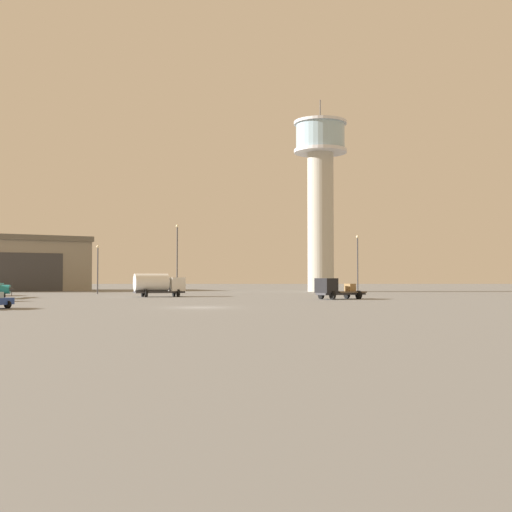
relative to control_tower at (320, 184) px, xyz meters
name	(u,v)px	position (x,y,z in m)	size (l,w,h in m)	color
ground_plane	(199,307)	(-16.73, -61.08, -19.41)	(400.00, 400.00, 0.00)	slate
control_tower	(320,184)	(0.00, 0.00, 0.00)	(9.52, 9.52, 34.68)	#B2AD9E
hangar	(16,264)	(-57.39, 7.73, -14.23)	(30.19, 27.34, 10.31)	gray
truck_flatbed_black	(334,289)	(-2.67, -40.42, -18.21)	(6.27, 4.98, 2.45)	#38383D
truck_fuel_tanker_white	(158,284)	(-24.63, -30.90, -17.73)	(6.92, 4.66, 3.04)	#38383D
light_post_east	(98,264)	(-35.97, -16.75, -14.87)	(0.44, 0.44, 7.48)	#38383D
light_post_north	(177,254)	(-23.35, -20.74, -13.37)	(0.44, 0.44, 10.34)	#38383D
light_post_centre	(358,259)	(3.82, -17.24, -14.08)	(0.44, 0.44, 8.98)	#38383D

